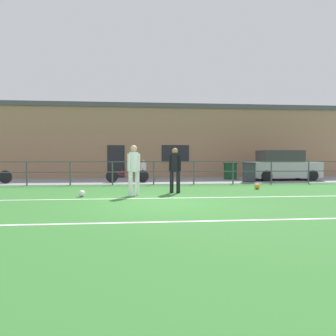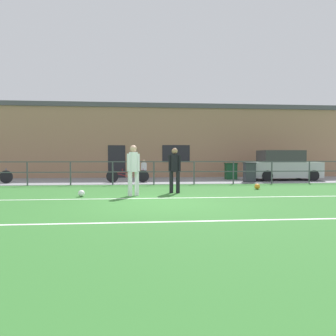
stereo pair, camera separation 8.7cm
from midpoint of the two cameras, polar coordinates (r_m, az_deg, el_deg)
ground at (r=9.36m, az=-0.68°, el=-6.52°), size 60.00×44.00×0.04m
field_line_touchline at (r=10.37m, az=-1.13°, el=-5.55°), size 36.00×0.11×0.00m
field_line_hash at (r=6.71m, az=1.14°, el=-9.81°), size 36.00×0.11×0.00m
pavement_strip at (r=17.79m, az=-2.83°, el=-2.30°), size 48.00×5.00×0.02m
perimeter_fence at (r=15.26m, az=-2.45°, el=-0.26°), size 36.07×0.07×1.15m
clubhouse_facade at (r=21.46m, az=-3.24°, el=4.94°), size 28.00×2.56×4.85m
player_goalkeeper at (r=11.75m, az=1.43°, el=0.09°), size 0.46×0.30×1.71m
player_striker at (r=11.02m, az=-6.14°, el=0.17°), size 0.45×0.31×1.78m
soccer_ball_match at (r=11.13m, az=-15.39°, el=-4.52°), size 0.23×0.23×0.23m
soccer_ball_spare at (r=13.67m, az=16.21°, el=-3.28°), size 0.23×0.23×0.23m
spectator_child at (r=17.79m, az=-4.30°, el=-0.09°), size 0.32×0.21×1.19m
parked_car_red at (r=19.14m, az=20.42°, el=0.32°), size 3.92×1.84×1.71m
bicycle_parked_1 at (r=16.47m, az=-7.26°, el=-1.48°), size 2.24×0.04×0.73m
trash_bin_0 at (r=17.18m, az=14.84°, el=-0.72°), size 0.58×0.49×1.05m
trash_bin_1 at (r=18.90m, az=11.58°, el=-0.55°), size 0.67×0.57×0.98m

